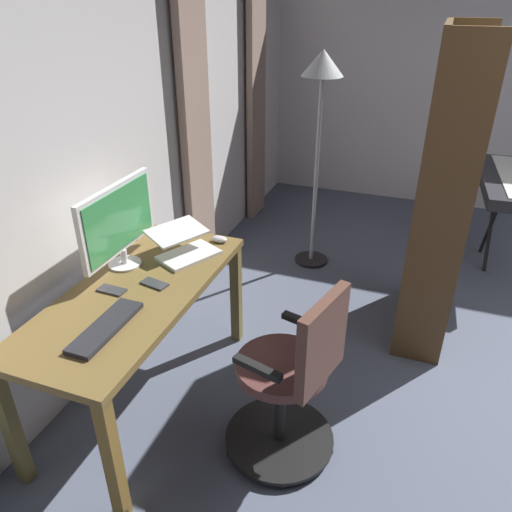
# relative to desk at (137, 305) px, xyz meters

# --- Properties ---
(back_room_partition) EXTENTS (5.69, 0.10, 2.72)m
(back_room_partition) POSITION_rel_desk_xyz_m (-0.87, -0.46, 0.72)
(back_room_partition) COLOR silver
(back_room_partition) RESTS_ON ground
(curtain_left_panel) EXTENTS (0.36, 0.06, 2.45)m
(curtain_left_panel) POSITION_rel_desk_xyz_m (-2.74, -0.35, 0.59)
(curtain_left_panel) COLOR #A28373
(curtain_left_panel) RESTS_ON ground
(curtain_right_panel) EXTENTS (0.38, 0.06, 2.45)m
(curtain_right_panel) POSITION_rel_desk_xyz_m (-1.46, -0.35, 0.59)
(curtain_right_panel) COLOR #A28373
(curtain_right_panel) RESTS_ON ground
(desk) EXTENTS (1.44, 0.62, 0.74)m
(desk) POSITION_rel_desk_xyz_m (0.00, 0.00, 0.00)
(desk) COLOR brown
(desk) RESTS_ON ground
(office_chair) EXTENTS (0.56, 0.56, 0.96)m
(office_chair) POSITION_rel_desk_xyz_m (0.07, 0.86, -0.19)
(office_chair) COLOR black
(office_chair) RESTS_ON ground
(computer_monitor) EXTENTS (0.62, 0.18, 0.46)m
(computer_monitor) POSITION_rel_desk_xyz_m (-0.20, -0.19, 0.36)
(computer_monitor) COLOR white
(computer_monitor) RESTS_ON desk
(computer_keyboard) EXTENTS (0.42, 0.13, 0.02)m
(computer_keyboard) POSITION_rel_desk_xyz_m (0.34, 0.06, 0.11)
(computer_keyboard) COLOR #232328
(computer_keyboard) RESTS_ON desk
(laptop) EXTENTS (0.43, 0.43, 0.15)m
(laptop) POSITION_rel_desk_xyz_m (-0.42, 0.07, 0.15)
(laptop) COLOR white
(laptop) RESTS_ON desk
(computer_mouse) EXTENTS (0.06, 0.10, 0.04)m
(computer_mouse) POSITION_rel_desk_xyz_m (-0.64, 0.19, 0.12)
(computer_mouse) COLOR silver
(computer_mouse) RESTS_ON desk
(cell_phone_by_monitor) EXTENTS (0.09, 0.15, 0.01)m
(cell_phone_by_monitor) POSITION_rel_desk_xyz_m (-0.07, 0.07, 0.11)
(cell_phone_by_monitor) COLOR #333338
(cell_phone_by_monitor) RESTS_ON desk
(cell_phone_face_up) EXTENTS (0.07, 0.15, 0.01)m
(cell_phone_face_up) POSITION_rel_desk_xyz_m (0.06, -0.10, 0.11)
(cell_phone_face_up) COLOR #333338
(cell_phone_face_up) RESTS_ON desk
(bookshelf) EXTENTS (0.84, 0.30, 1.93)m
(bookshelf) POSITION_rel_desk_xyz_m (-1.26, 1.36, 0.33)
(bookshelf) COLOR brown
(bookshelf) RESTS_ON ground
(piano_keyboard) EXTENTS (1.18, 0.38, 0.79)m
(piano_keyboard) POSITION_rel_desk_xyz_m (-2.40, 1.87, 0.09)
(piano_keyboard) COLOR black
(piano_keyboard) RESTS_ON ground
(floor_lamp) EXTENTS (0.31, 0.31, 1.71)m
(floor_lamp) POSITION_rel_desk_xyz_m (-1.90, 0.47, 0.78)
(floor_lamp) COLOR black
(floor_lamp) RESTS_ON ground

